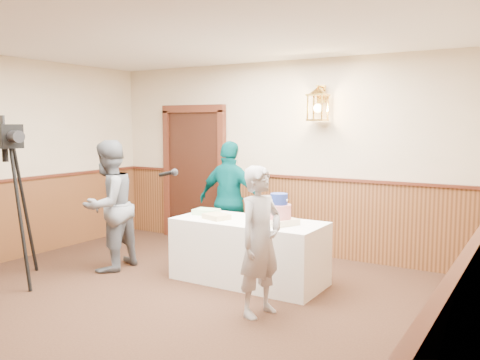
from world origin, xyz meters
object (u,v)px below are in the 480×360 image
object	(u,v)px
sheet_cake_yellow	(216,216)
baker	(260,241)
assistant_p	(230,201)
tiered_cake	(279,212)
display_table	(249,251)
interviewer	(109,206)
tv_camera_rig	(8,213)
sheet_cake_green	(206,212)

from	to	relation	value
sheet_cake_yellow	baker	distance (m)	1.23
assistant_p	tiered_cake	bearing A→B (deg)	142.75
display_table	interviewer	distance (m)	1.93
tiered_cake	tv_camera_rig	world-z (taller)	tv_camera_rig
baker	sheet_cake_green	bearing A→B (deg)	68.07
sheet_cake_yellow	interviewer	xyz separation A→B (m)	(-1.43, -0.36, 0.06)
display_table	baker	bearing A→B (deg)	-53.53
assistant_p	tv_camera_rig	xyz separation A→B (m)	(-1.68, -2.26, 0.02)
tv_camera_rig	sheet_cake_green	bearing A→B (deg)	52.86
sheet_cake_green	assistant_p	size ratio (longest dim) A/B	0.18
baker	sheet_cake_yellow	bearing A→B (deg)	67.64
baker	tv_camera_rig	distance (m)	3.11
interviewer	assistant_p	distance (m)	1.64
sheet_cake_green	assistant_p	distance (m)	0.71
display_table	baker	xyz separation A→B (m)	(0.63, -0.85, 0.37)
display_table	tiered_cake	world-z (taller)	tiered_cake
baker	tv_camera_rig	world-z (taller)	tv_camera_rig
sheet_cake_yellow	sheet_cake_green	world-z (taller)	sheet_cake_green
display_table	sheet_cake_green	size ratio (longest dim) A/B	6.19
sheet_cake_green	baker	distance (m)	1.58
sheet_cake_green	sheet_cake_yellow	bearing A→B (deg)	-33.64
interviewer	baker	distance (m)	2.46
tiered_cake	sheet_cake_yellow	size ratio (longest dim) A/B	1.54
display_table	tv_camera_rig	distance (m)	2.88
interviewer	display_table	bearing A→B (deg)	100.48
assistant_p	baker	bearing A→B (deg)	127.66
sheet_cake_yellow	assistant_p	xyz separation A→B (m)	(-0.37, 0.90, 0.05)
display_table	tiered_cake	xyz separation A→B (m)	(0.42, -0.04, 0.51)
display_table	assistant_p	bearing A→B (deg)	134.17
tiered_cake	assistant_p	size ratio (longest dim) A/B	0.27
baker	assistant_p	bearing A→B (deg)	53.59
sheet_cake_yellow	sheet_cake_green	xyz separation A→B (m)	(-0.29, 0.19, 0.00)
sheet_cake_yellow	tv_camera_rig	xyz separation A→B (m)	(-2.04, -1.37, 0.07)
tiered_cake	interviewer	distance (m)	2.27
tv_camera_rig	sheet_cake_yellow	bearing A→B (deg)	45.09
display_table	tiered_cake	bearing A→B (deg)	-5.01
sheet_cake_green	interviewer	size ratio (longest dim) A/B	0.17
tiered_cake	tv_camera_rig	xyz separation A→B (m)	(-2.83, -1.46, -0.04)
interviewer	assistant_p	size ratio (longest dim) A/B	1.02
tiered_cake	interviewer	bearing A→B (deg)	-168.44
baker	tv_camera_rig	xyz separation A→B (m)	(-3.04, -0.65, 0.10)
tv_camera_rig	baker	bearing A→B (deg)	23.37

